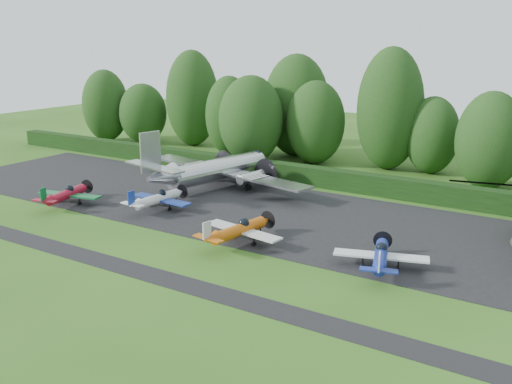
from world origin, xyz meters
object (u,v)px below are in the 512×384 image
Objects in this scene: light_plane_orange at (239,230)px; light_plane_blue at (381,256)px; light_plane_white at (158,199)px; light_plane_red at (67,194)px; transport_plane at (216,170)px.

light_plane_blue is (10.90, 0.84, -0.08)m from light_plane_orange.
light_plane_white is at bearing -169.13° from light_plane_blue.
light_plane_red is 8.92m from light_plane_white.
transport_plane is 3.08× the size of light_plane_orange.
light_plane_blue is at bearing -4.31° from light_plane_orange.
light_plane_red is at bearing 171.02° from light_plane_orange.
light_plane_orange is (11.25, -12.55, -0.88)m from transport_plane.
transport_plane reaches higher than light_plane_white.
light_plane_orange is 10.93m from light_plane_blue.
light_plane_red is 0.99× the size of light_plane_white.
light_plane_orange is at bearing -60.09° from transport_plane.
light_plane_red is 19.45m from light_plane_orange.
light_plane_white is (8.26, 3.38, 0.01)m from light_plane_red.
light_plane_red is 30.36m from light_plane_blue.
transport_plane is 3.31× the size of light_plane_blue.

